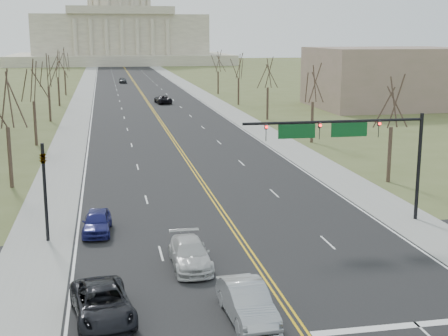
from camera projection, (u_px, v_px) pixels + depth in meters
name	position (u px, v px, depth m)	size (l,w,h in m)	color
ground	(298.00, 324.00, 26.82)	(600.00, 600.00, 0.00)	#4E562B
road	(141.00, 93.00, 132.42)	(20.00, 380.00, 0.01)	black
cross_road	(264.00, 273.00, 32.57)	(120.00, 14.00, 0.01)	black
sidewalk_left	(84.00, 94.00, 130.20)	(4.00, 380.00, 0.03)	gray
sidewalk_right	(197.00, 92.00, 134.63)	(4.00, 380.00, 0.03)	gray
center_line	(141.00, 93.00, 132.41)	(0.42, 380.00, 0.01)	gold
edge_line_left	(94.00, 94.00, 130.60)	(0.15, 380.00, 0.01)	silver
edge_line_right	(187.00, 92.00, 134.22)	(0.15, 380.00, 0.01)	silver
stop_bar	(417.00, 325.00, 26.78)	(9.50, 0.50, 0.01)	silver
capitol	(120.00, 29.00, 263.75)	(90.00, 60.00, 50.00)	beige
signal_mast	(348.00, 137.00, 39.94)	(12.12, 0.44, 7.20)	black
signal_left	(44.00, 181.00, 36.87)	(0.32, 0.36, 6.00)	black
tree_r_0	(392.00, 105.00, 51.34)	(3.74, 3.74, 8.50)	#372B20
tree_l_0	(6.00, 102.00, 49.37)	(3.96, 3.96, 9.00)	#372B20
tree_r_1	(313.00, 85.00, 70.54)	(3.74, 3.74, 8.50)	#372B20
tree_l_1	(33.00, 83.00, 68.57)	(3.96, 3.96, 9.00)	#372B20
tree_r_2	(268.00, 74.00, 89.74)	(3.74, 3.74, 8.50)	#372B20
tree_l_2	(48.00, 72.00, 87.77)	(3.96, 3.96, 9.00)	#372B20
tree_r_3	(239.00, 67.00, 108.94)	(3.74, 3.74, 8.50)	#372B20
tree_l_3	(57.00, 66.00, 106.97)	(3.96, 3.96, 9.00)	#372B20
tree_r_4	(218.00, 62.00, 128.14)	(3.74, 3.74, 8.50)	#372B20
tree_l_4	(64.00, 61.00, 126.17)	(3.96, 3.96, 9.00)	#372B20
bldg_right_mass	(389.00, 77.00, 106.11)	(25.00, 20.00, 10.00)	#7C6A58
car_sb_inner_lead	(247.00, 302.00, 27.13)	(1.70, 4.86, 1.60)	#9EA1A6
car_sb_outer_lead	(102.00, 304.00, 27.14)	(2.43, 5.27, 1.47)	black
car_sb_inner_second	(190.00, 254.00, 33.34)	(1.99, 4.90, 1.42)	beige
car_sb_outer_second	(97.00, 222.00, 38.97)	(1.71, 4.25, 1.45)	navy
car_far_nb	(163.00, 99.00, 112.09)	(2.49, 5.39, 1.50)	black
car_far_sb	(123.00, 80.00, 158.33)	(1.73, 4.31, 1.47)	#474A4E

